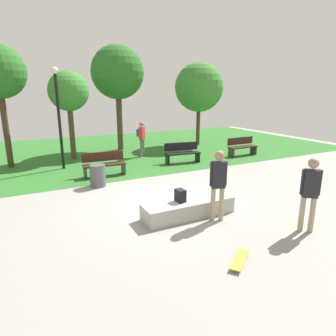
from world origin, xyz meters
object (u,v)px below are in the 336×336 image
object	(u,v)px
lamp_post	(58,109)
skater_performing_trick	(310,189)
park_bench_center_lawn	(182,152)
park_bench_far_left	(242,146)
park_bench_near_lamppost	(104,164)
concrete_ledge	(188,208)
tree_tall_oak	(68,92)
backpack_on_ledge	(180,195)
pedestrian_with_backpack	(142,136)
tree_slender_maple	(118,73)
trash_bin	(98,176)
tree_young_birch	(199,88)
skater_watching	(218,180)
skateboard_by_ledge	(240,259)

from	to	relation	value
lamp_post	skater_performing_trick	bearing A→B (deg)	-63.68
skater_performing_trick	park_bench_center_lawn	size ratio (longest dim) A/B	1.06
park_bench_far_left	park_bench_near_lamppost	bearing A→B (deg)	-176.32
concrete_ledge	tree_tall_oak	world-z (taller)	tree_tall_oak
backpack_on_ledge	tree_tall_oak	bearing A→B (deg)	4.60
concrete_ledge	pedestrian_with_backpack	size ratio (longest dim) A/B	1.42
tree_slender_maple	trash_bin	xyz separation A→B (m)	(-2.72, -5.91, -3.72)
tree_slender_maple	pedestrian_with_backpack	size ratio (longest dim) A/B	3.18
pedestrian_with_backpack	park_bench_far_left	bearing A→B (deg)	-23.95
backpack_on_ledge	skater_performing_trick	distance (m)	3.03
tree_slender_maple	tree_young_birch	bearing A→B (deg)	-8.39
skater_watching	tree_slender_maple	world-z (taller)	tree_slender_maple
tree_slender_maple	tree_young_birch	distance (m)	4.76
concrete_ledge	tree_slender_maple	xyz separation A→B (m)	(1.22, 9.45, 3.88)
concrete_ledge	pedestrian_with_backpack	world-z (taller)	pedestrian_with_backpack
park_bench_near_lamppost	pedestrian_with_backpack	bearing A→B (deg)	44.30
park_bench_far_left	tree_slender_maple	xyz separation A→B (m)	(-5.00, 4.28, 3.61)
lamp_post	trash_bin	xyz separation A→B (m)	(0.73, -3.00, -2.12)
backpack_on_ledge	tree_slender_maple	bearing A→B (deg)	-13.10
lamp_post	pedestrian_with_backpack	world-z (taller)	lamp_post
concrete_ledge	skateboard_by_ledge	world-z (taller)	concrete_ledge
skater_performing_trick	park_bench_center_lawn	world-z (taller)	skater_performing_trick
park_bench_center_lawn	tree_slender_maple	size ratio (longest dim) A/B	0.30
concrete_ledge	park_bench_near_lamppost	xyz separation A→B (m)	(-0.97, 4.70, 0.27)
park_bench_far_left	tree_slender_maple	size ratio (longest dim) A/B	0.29
concrete_ledge	pedestrian_with_backpack	xyz separation A→B (m)	(1.61, 7.21, 0.83)
skater_watching	trash_bin	xyz separation A→B (m)	(-1.99, 4.10, -0.69)
concrete_ledge	tree_young_birch	xyz separation A→B (m)	(5.88, 8.76, 3.16)
skater_performing_trick	park_bench_near_lamppost	distance (m)	7.32
concrete_ledge	park_bench_near_lamppost	bearing A→B (deg)	101.63
tree_slender_maple	pedestrian_with_backpack	xyz separation A→B (m)	(0.38, -2.23, -3.05)
concrete_ledge	tree_slender_maple	bearing A→B (deg)	82.61
park_bench_center_lawn	tree_tall_oak	xyz separation A→B (m)	(-4.28, 3.09, 2.65)
skater_performing_trick	lamp_post	bearing A→B (deg)	116.32
park_bench_near_lamppost	pedestrian_with_backpack	xyz separation A→B (m)	(2.57, 2.51, 0.56)
tree_slender_maple	concrete_ledge	bearing A→B (deg)	-97.39
skater_watching	park_bench_near_lamppost	bearing A→B (deg)	105.45
tree_slender_maple	skater_watching	bearing A→B (deg)	-94.21
skater_watching	tree_tall_oak	world-z (taller)	tree_tall_oak
backpack_on_ledge	park_bench_near_lamppost	size ratio (longest dim) A/B	0.20
skateboard_by_ledge	pedestrian_with_backpack	world-z (taller)	pedestrian_with_backpack
park_bench_far_left	trash_bin	xyz separation A→B (m)	(-7.72, -1.63, -0.10)
park_bench_far_left	tree_tall_oak	size ratio (longest dim) A/B	0.39
backpack_on_ledge	skater_watching	world-z (taller)	skater_watching
skateboard_by_ledge	skater_performing_trick	bearing A→B (deg)	8.01
backpack_on_ledge	skater_watching	size ratio (longest dim) A/B	0.18
skater_performing_trick	trash_bin	world-z (taller)	skater_performing_trick
tree_slender_maple	trash_bin	size ratio (longest dim) A/B	7.33
skater_performing_trick	tree_slender_maple	world-z (taller)	tree_slender_maple
skater_watching	park_bench_far_left	world-z (taller)	skater_watching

